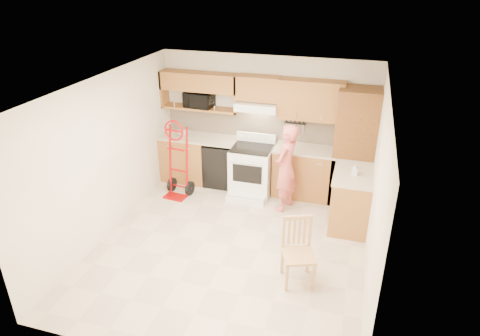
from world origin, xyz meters
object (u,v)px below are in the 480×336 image
at_px(range, 251,168).
at_px(dining_chair, 299,253).
at_px(person, 286,168).
at_px(hand_truck, 176,163).
at_px(microwave, 199,99).

height_order(range, dining_chair, range).
bearing_deg(dining_chair, person, 85.33).
height_order(range, hand_truck, hand_truck).
bearing_deg(person, microwave, -96.96).
relative_size(range, hand_truck, 0.82).
bearing_deg(person, dining_chair, 31.08).
bearing_deg(hand_truck, microwave, 85.99).
bearing_deg(dining_chair, microwave, 111.48).
bearing_deg(hand_truck, dining_chair, -27.57).
bearing_deg(range, hand_truck, -161.76).
relative_size(person, hand_truck, 1.18).
relative_size(microwave, person, 0.34).
bearing_deg(person, hand_truck, -72.28).
xyz_separation_m(range, person, (0.70, -0.33, 0.24)).
height_order(hand_truck, dining_chair, hand_truck).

